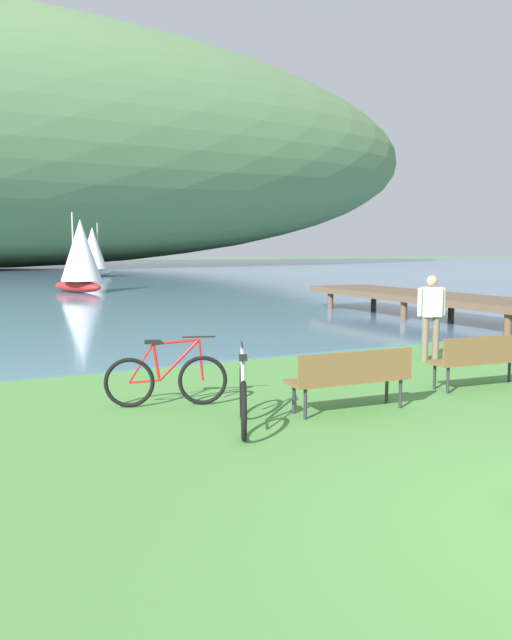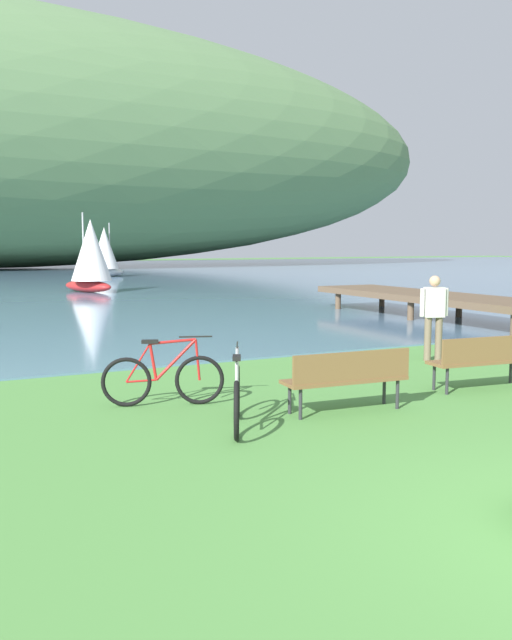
{
  "view_description": "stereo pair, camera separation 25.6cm",
  "coord_description": "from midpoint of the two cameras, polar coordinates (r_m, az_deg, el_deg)",
  "views": [
    {
      "loc": [
        -5.26,
        -2.98,
        2.33
      ],
      "look_at": [
        0.11,
        7.37,
        1.0
      ],
      "focal_mm": 37.41,
      "sensor_mm": 36.0,
      "label": 1
    },
    {
      "loc": [
        -5.03,
        -3.1,
        2.33
      ],
      "look_at": [
        0.11,
        7.37,
        1.0
      ],
      "focal_mm": 37.41,
      "sensor_mm": 36.0,
      "label": 2
    }
  ],
  "objects": [
    {
      "name": "bay_water",
      "position": [
        52.21,
        -20.51,
        3.54
      ],
      "size": [
        180.0,
        80.0,
        0.04
      ],
      "primitive_type": "cube",
      "color": "#5B7F9E",
      "rests_on": "ground"
    },
    {
      "name": "person_at_shoreline",
      "position": [
        13.8,
        15.49,
        0.65
      ],
      "size": [
        0.6,
        0.3,
        1.71
      ],
      "color": "#72604C",
      "rests_on": "ground"
    },
    {
      "name": "bicycle_leaning_near_bench",
      "position": [
        8.49,
        -0.77,
        -6.64
      ],
      "size": [
        0.81,
        1.63,
        1.01
      ],
      "color": "black",
      "rests_on": "ground"
    },
    {
      "name": "sailboat_toward_hillside",
      "position": [
        32.83,
        -13.76,
        5.44
      ],
      "size": [
        2.58,
        3.31,
        3.81
      ],
      "color": "#B22323",
      "rests_on": "bay_water"
    },
    {
      "name": "pier_dock",
      "position": [
        21.35,
        15.45,
        1.85
      ],
      "size": [
        2.4,
        10.0,
        0.8
      ],
      "color": "brown",
      "rests_on": "ground"
    },
    {
      "name": "park_bench_near_camera",
      "position": [
        11.33,
        19.55,
        -3.05
      ],
      "size": [
        1.84,
        0.65,
        0.88
      ],
      "color": "brown",
      "rests_on": "ground"
    },
    {
      "name": "park_bench_further_along",
      "position": [
        9.34,
        8.62,
        -4.73
      ],
      "size": [
        1.83,
        0.6,
        0.88
      ],
      "color": "brown",
      "rests_on": "ground"
    },
    {
      "name": "bicycle_beside_path",
      "position": [
        9.74,
        -7.17,
        -4.98
      ],
      "size": [
        1.7,
        0.61,
        1.01
      ],
      "color": "black",
      "rests_on": "ground"
    },
    {
      "name": "sailboat_nearest_to_shore",
      "position": [
        48.44,
        -12.65,
        5.75
      ],
      "size": [
        3.18,
        2.84,
        3.81
      ],
      "color": "white",
      "rests_on": "bay_water"
    }
  ]
}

